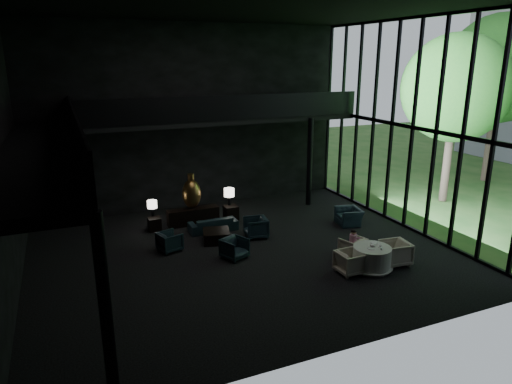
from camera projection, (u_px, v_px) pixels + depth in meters
name	position (u px, v px, depth m)	size (l,w,h in m)	color
floor	(244.00, 253.00, 15.84)	(14.00, 12.00, 0.02)	black
ceiling	(242.00, 7.00, 13.59)	(14.00, 12.00, 0.02)	black
wall_back	(193.00, 118.00, 20.01)	(14.00, 0.04, 8.00)	black
wall_front	(351.00, 185.00, 9.43)	(14.00, 0.04, 8.00)	black
curtain_wall	(413.00, 127.00, 17.35)	(0.20, 12.00, 8.00)	black
mezzanine_left	(39.00, 154.00, 12.45)	(2.00, 12.00, 0.25)	black
mezzanine_back	(222.00, 120.00, 19.50)	(12.00, 2.00, 0.25)	black
railing_left	(76.00, 130.00, 12.66)	(0.06, 12.00, 1.00)	black
railing_back	(230.00, 108.00, 18.45)	(12.00, 0.06, 1.00)	black
column_sw	(106.00, 314.00, 8.36)	(0.24, 0.24, 4.00)	black
column_nw	(77.00, 175.00, 18.41)	(0.24, 0.24, 4.00)	black
column_ne	(310.00, 162.00, 20.62)	(0.24, 0.24, 4.00)	black
tree_near	(456.00, 88.00, 20.30)	(4.80, 4.80, 7.65)	#382D23
tree_far	(500.00, 69.00, 23.74)	(5.60, 5.60, 8.80)	#382D23
console	(193.00, 216.00, 18.57)	(2.10, 0.48, 0.67)	black
bronze_urn	(192.00, 193.00, 18.42)	(0.76, 0.76, 1.42)	olive
side_table_left	(155.00, 224.00, 17.90)	(0.48, 0.48, 0.53)	black
table_lamp_left	(152.00, 205.00, 17.91)	(0.38, 0.38, 0.64)	black
side_table_right	(231.00, 213.00, 19.11)	(0.54, 0.54, 0.60)	black
table_lamp_right	(229.00, 193.00, 19.03)	(0.43, 0.43, 0.72)	black
sofa	(213.00, 222.00, 17.87)	(1.73, 0.50, 0.68)	black
lounge_armchair_west	(170.00, 241.00, 15.99)	(0.71, 0.67, 0.73)	black
lounge_armchair_east	(256.00, 226.00, 17.19)	(0.88, 0.82, 0.91)	black
lounge_armchair_south	(235.00, 247.00, 15.38)	(0.76, 0.71, 0.78)	black
window_armchair	(349.00, 214.00, 18.53)	(0.98, 0.64, 0.86)	black
coffee_table	(216.00, 236.00, 16.83)	(0.96, 0.96, 0.43)	black
dining_table	(372.00, 259.00, 14.60)	(1.37, 1.37, 0.75)	white
dining_chair_north	(353.00, 246.00, 15.52)	(0.71, 0.67, 0.73)	beige
dining_chair_east	(395.00, 250.00, 14.90)	(0.94, 0.88, 0.97)	beige
dining_chair_west	(350.00, 261.00, 14.29)	(0.82, 0.76, 0.84)	beige
child	(353.00, 237.00, 15.38)	(0.26, 0.26, 0.55)	#EBA8BD
plate_a	(371.00, 248.00, 14.37)	(0.23, 0.23, 0.01)	white
plate_b	(374.00, 243.00, 14.82)	(0.24, 0.24, 0.02)	white
saucer	(381.00, 247.00, 14.47)	(0.14, 0.14, 0.01)	white
coffee_cup	(381.00, 246.00, 14.49)	(0.08, 0.08, 0.06)	white
cereal_bowl	(373.00, 245.00, 14.51)	(0.18, 0.18, 0.09)	white
cream_pot	(381.00, 249.00, 14.27)	(0.06, 0.06, 0.07)	#99999E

